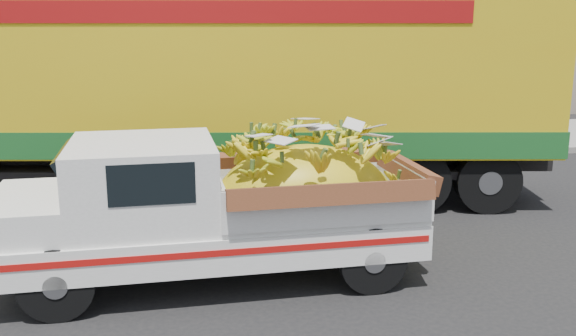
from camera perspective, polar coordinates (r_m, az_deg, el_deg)
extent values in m
plane|color=black|center=(8.84, 3.25, -8.39)|extent=(100.00, 100.00, 0.00)
cube|color=gray|center=(14.54, -2.67, 0.50)|extent=(60.00, 0.25, 0.15)
cube|color=gray|center=(16.58, -3.74, 2.02)|extent=(60.00, 4.00, 0.14)
cylinder|color=black|center=(7.55, -19.88, -9.62)|extent=(0.84, 0.25, 0.83)
cylinder|color=black|center=(9.04, -18.51, -5.78)|extent=(0.84, 0.25, 0.83)
cylinder|color=black|center=(7.85, 7.46, -8.03)|extent=(0.84, 0.25, 0.83)
cylinder|color=black|center=(9.29, 4.25, -4.60)|extent=(0.84, 0.25, 0.83)
cube|color=silver|center=(8.16, -6.90, -5.76)|extent=(5.17, 1.91, 0.43)
cube|color=#A50F0C|center=(7.26, -6.27, -7.56)|extent=(5.05, 0.06, 0.08)
cube|color=silver|center=(8.16, -21.93, -3.62)|extent=(0.95, 1.76, 0.39)
cube|color=silver|center=(7.95, -12.75, -1.20)|extent=(1.72, 1.81, 0.99)
cube|color=black|center=(7.03, -12.03, -1.45)|extent=(0.93, 0.02, 0.46)
cube|color=silver|center=(8.22, 2.17, -1.94)|extent=(2.54, 1.89, 0.56)
ellipsoid|color=yellow|center=(8.23, 1.43, -2.76)|extent=(2.29, 1.51, 1.40)
cylinder|color=black|center=(11.43, 17.33, -1.11)|extent=(1.14, 0.52, 1.10)
cylinder|color=black|center=(13.30, 14.80, 0.99)|extent=(1.14, 0.52, 1.10)
cylinder|color=black|center=(11.13, 11.43, -1.14)|extent=(1.14, 0.52, 1.10)
cylinder|color=black|center=(13.04, 9.70, 1.00)|extent=(1.14, 0.52, 1.10)
cube|color=black|center=(11.89, -6.27, 1.08)|extent=(11.97, 3.24, 0.36)
cube|color=#BCA112|center=(11.66, -6.47, 8.79)|extent=(12.02, 4.67, 2.84)
cube|color=#17521F|center=(11.81, -6.32, 3.12)|extent=(12.08, 4.70, 0.45)
cube|color=maroon|center=(10.38, -7.36, 13.61)|extent=(8.25, 1.60, 0.35)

